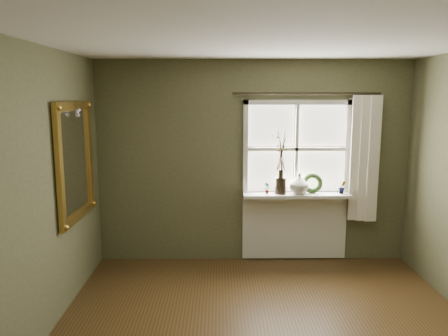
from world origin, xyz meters
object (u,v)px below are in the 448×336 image
cream_vase (299,184)px  dark_jug (281,185)px  wreath (312,185)px  gilt_mirror (75,161)px

cream_vase → dark_jug: bearing=180.0°
wreath → cream_vase: bearing=-159.1°
dark_jug → gilt_mirror: bearing=-160.5°
dark_jug → wreath: bearing=5.5°
dark_jug → cream_vase: (0.24, 0.00, 0.02)m
dark_jug → gilt_mirror: 2.49m
cream_vase → gilt_mirror: bearing=-162.2°
wreath → gilt_mirror: 2.89m
cream_vase → wreath: (0.18, 0.04, -0.03)m
cream_vase → gilt_mirror: gilt_mirror is taller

